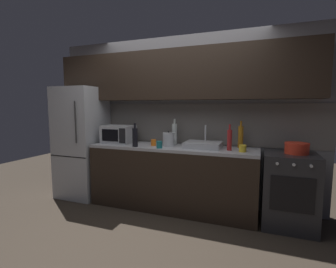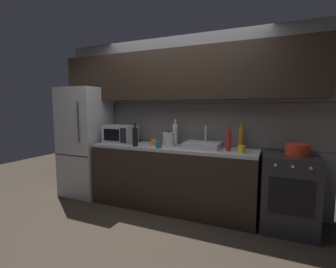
{
  "view_description": "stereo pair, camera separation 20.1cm",
  "coord_description": "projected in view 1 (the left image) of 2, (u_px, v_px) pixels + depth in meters",
  "views": [
    {
      "loc": [
        1.16,
        -2.33,
        1.46
      ],
      "look_at": [
        -0.06,
        0.9,
        1.07
      ],
      "focal_mm": 26.4,
      "sensor_mm": 36.0,
      "label": 1
    },
    {
      "loc": [
        1.34,
        -2.26,
        1.46
      ],
      "look_at": [
        -0.06,
        0.9,
        1.07
      ],
      "focal_mm": 26.4,
      "sensor_mm": 36.0,
      "label": 2
    }
  ],
  "objects": [
    {
      "name": "wine_bottle_clear",
      "position": [
        174.0,
        134.0,
        3.64
      ],
      "size": [
        0.08,
        0.08,
        0.38
      ],
      "color": "silver",
      "rests_on": "counter_run"
    },
    {
      "name": "wine_bottle_red",
      "position": [
        229.0,
        140.0,
        3.13
      ],
      "size": [
        0.06,
        0.06,
        0.33
      ],
      "color": "#A82323",
      "rests_on": "counter_run"
    },
    {
      "name": "mug_yellow",
      "position": [
        243.0,
        148.0,
        3.04
      ],
      "size": [
        0.09,
        0.09,
        0.09
      ],
      "primitive_type": "cylinder",
      "color": "gold",
      "rests_on": "counter_run"
    },
    {
      "name": "counter_run",
      "position": [
        172.0,
        177.0,
        3.52
      ],
      "size": [
        2.35,
        0.6,
        0.9
      ],
      "color": "black",
      "rests_on": "ground"
    },
    {
      "name": "wine_bottle_dark",
      "position": [
        135.0,
        137.0,
        3.42
      ],
      "size": [
        0.08,
        0.08,
        0.33
      ],
      "color": "black",
      "rests_on": "counter_run"
    },
    {
      "name": "refrigerator",
      "position": [
        82.0,
        142.0,
        4.02
      ],
      "size": [
        0.68,
        0.69,
        1.76
      ],
      "color": "#ADAFB5",
      "rests_on": "ground"
    },
    {
      "name": "mug_teal",
      "position": [
        159.0,
        145.0,
        3.3
      ],
      "size": [
        0.08,
        0.08,
        0.09
      ],
      "primitive_type": "cylinder",
      "color": "#19666B",
      "rests_on": "counter_run"
    },
    {
      "name": "mug_orange",
      "position": [
        154.0,
        143.0,
        3.52
      ],
      "size": [
        0.07,
        0.07,
        0.09
      ],
      "primitive_type": "cylinder",
      "color": "orange",
      "rests_on": "counter_run"
    },
    {
      "name": "oven_range",
      "position": [
        289.0,
        190.0,
        2.99
      ],
      "size": [
        0.6,
        0.62,
        0.9
      ],
      "color": "#232326",
      "rests_on": "ground"
    },
    {
      "name": "back_wall",
      "position": [
        179.0,
        100.0,
        3.68
      ],
      "size": [
        4.09,
        0.44,
        2.5
      ],
      "color": "slate",
      "rests_on": "ground"
    },
    {
      "name": "ground_plane",
      "position": [
        144.0,
        238.0,
        2.74
      ],
      "size": [
        10.0,
        10.0,
        0.0
      ],
      "primitive_type": "plane",
      "color": "#2D261E"
    },
    {
      "name": "wine_bottle_amber",
      "position": [
        241.0,
        137.0,
        3.33
      ],
      "size": [
        0.07,
        0.07,
        0.36
      ],
      "color": "#B27019",
      "rests_on": "counter_run"
    },
    {
      "name": "kettle",
      "position": [
        169.0,
        139.0,
        3.49
      ],
      "size": [
        0.2,
        0.16,
        0.21
      ],
      "color": "#B7BABF",
      "rests_on": "counter_run"
    },
    {
      "name": "microwave",
      "position": [
        119.0,
        134.0,
        3.78
      ],
      "size": [
        0.46,
        0.35,
        0.27
      ],
      "color": "#A8AAAF",
      "rests_on": "counter_run"
    },
    {
      "name": "sink_basin",
      "position": [
        203.0,
        145.0,
        3.34
      ],
      "size": [
        0.48,
        0.38,
        0.3
      ],
      "color": "#ADAFB5",
      "rests_on": "counter_run"
    },
    {
      "name": "cooking_pot",
      "position": [
        297.0,
        148.0,
        2.92
      ],
      "size": [
        0.27,
        0.27,
        0.13
      ],
      "color": "red",
      "rests_on": "oven_range"
    }
  ]
}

